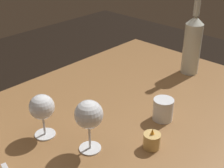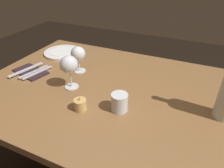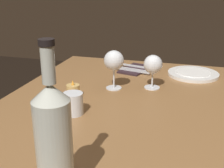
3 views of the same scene
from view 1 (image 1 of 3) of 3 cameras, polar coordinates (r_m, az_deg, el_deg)
name	(u,v)px [view 1 (image 1 of 3)]	position (r m, az deg, el deg)	size (l,w,h in m)	color
dining_table	(117,136)	(1.16, 0.85, -9.37)	(1.30, 0.90, 0.74)	olive
wine_glass_left	(42,108)	(0.98, -12.57, -4.26)	(0.08, 0.08, 0.14)	white
wine_glass_right	(89,116)	(0.89, -4.22, -5.74)	(0.08, 0.08, 0.16)	white
wine_bottle	(192,44)	(1.40, 14.34, 7.10)	(0.08, 0.08, 0.34)	silver
water_tumbler	(163,110)	(1.08, 9.22, -4.69)	(0.07, 0.07, 0.08)	white
votive_candle	(152,141)	(0.96, 7.23, -10.22)	(0.05, 0.05, 0.07)	#DBB266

